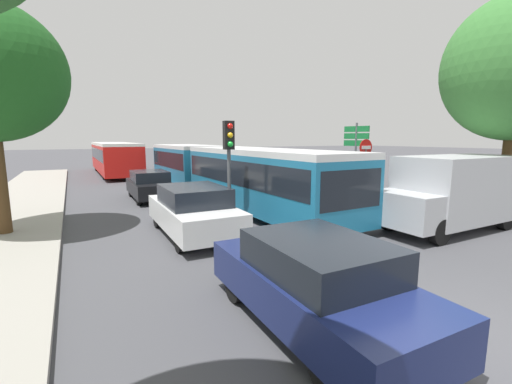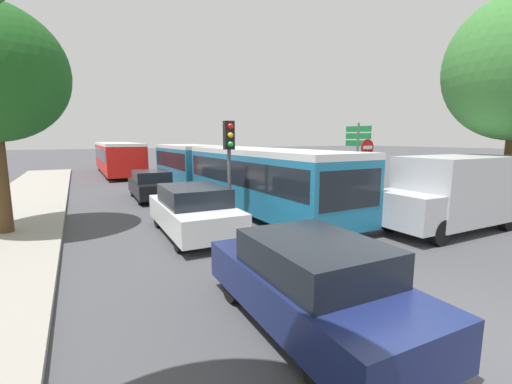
% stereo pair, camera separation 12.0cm
% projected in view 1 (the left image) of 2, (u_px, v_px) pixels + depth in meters
% --- Properties ---
extents(ground_plane, '(200.00, 200.00, 0.00)m').
position_uv_depth(ground_plane, '(461.00, 338.00, 4.95)').
color(ground_plane, '#47474C').
extents(kerb_strip_left, '(3.20, 36.82, 0.14)m').
position_uv_depth(kerb_strip_left, '(18.00, 210.00, 13.42)').
color(kerb_strip_left, '#9E998E').
rests_on(kerb_strip_left, ground).
extents(articulated_bus, '(2.97, 16.60, 2.46)m').
position_uv_depth(articulated_bus, '(224.00, 169.00, 16.11)').
color(articulated_bus, teal).
rests_on(articulated_bus, ground).
extents(city_bus_rear, '(2.68, 11.66, 2.50)m').
position_uv_depth(city_bus_rear, '(115.00, 156.00, 27.23)').
color(city_bus_rear, red).
rests_on(city_bus_rear, ground).
extents(queued_car_navy, '(1.78, 4.07, 1.41)m').
position_uv_depth(queued_car_navy, '(315.00, 282.00, 5.13)').
color(queued_car_navy, navy).
rests_on(queued_car_navy, ground).
extents(queued_car_white, '(1.87, 4.28, 1.48)m').
position_uv_depth(queued_car_white, '(194.00, 210.00, 10.07)').
color(queued_car_white, white).
rests_on(queued_car_white, ground).
extents(queued_car_black, '(1.71, 3.91, 1.35)m').
position_uv_depth(queued_car_black, '(150.00, 185.00, 16.04)').
color(queued_car_black, black).
rests_on(queued_car_black, ground).
extents(white_van, '(5.01, 2.01, 2.31)m').
position_uv_depth(white_van, '(454.00, 190.00, 10.67)').
color(white_van, '#B7BABF').
rests_on(white_van, ground).
extents(traffic_light, '(0.33, 0.37, 3.40)m').
position_uv_depth(traffic_light, '(229.00, 150.00, 10.91)').
color(traffic_light, '#56595E').
rests_on(traffic_light, ground).
extents(no_entry_sign, '(0.70, 0.08, 2.82)m').
position_uv_depth(no_entry_sign, '(365.00, 161.00, 14.62)').
color(no_entry_sign, '#56595E').
rests_on(no_entry_sign, ground).
extents(direction_sign_post, '(0.33, 1.39, 3.60)m').
position_uv_depth(direction_sign_post, '(356.00, 144.00, 16.73)').
color(direction_sign_post, '#56595E').
rests_on(direction_sign_post, ground).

